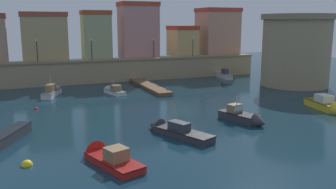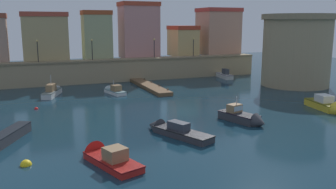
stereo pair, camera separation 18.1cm
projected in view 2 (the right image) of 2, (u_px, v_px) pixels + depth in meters
name	position (u px, v px, depth m)	size (l,w,h in m)	color
ground_plane	(180.00, 111.00, 39.10)	(128.03, 128.03, 0.00)	#112D3D
quay_wall	(125.00, 70.00, 59.29)	(47.54, 2.76, 3.62)	#9E8966
old_town_backdrop	(121.00, 34.00, 61.81)	(46.85, 6.02, 9.45)	tan
fortress_tower	(296.00, 50.00, 54.16)	(10.65, 10.65, 10.62)	#9E8966
pier_dock	(149.00, 86.00, 52.93)	(1.99, 13.40, 0.70)	brown
quay_lamp_0	(37.00, 47.00, 53.68)	(0.32, 0.32, 3.29)	black
quay_lamp_1	(92.00, 46.00, 56.62)	(0.32, 0.32, 3.27)	black
quay_lamp_2	(154.00, 45.00, 60.41)	(0.32, 0.32, 3.19)	black
quay_lamp_3	(193.00, 44.00, 63.06)	(0.32, 0.32, 3.21)	black
moored_boat_0	(244.00, 117.00, 34.50)	(2.97, 5.39, 2.76)	#333338
moored_boat_1	(222.00, 74.00, 63.43)	(1.94, 6.88, 1.86)	silver
moored_boat_2	(173.00, 130.00, 30.86)	(4.19, 7.03, 1.70)	#333338
moored_boat_3	(328.00, 106.00, 39.29)	(2.92, 6.11, 2.08)	gold
moored_boat_5	(104.00, 156.00, 24.95)	(3.64, 6.46, 1.94)	red
moored_boat_6	(4.00, 138.00, 28.50)	(4.07, 6.77, 1.09)	#333338
moored_boat_7	(113.00, 90.00, 49.08)	(2.51, 5.11, 2.23)	white
moored_boat_8	(53.00, 91.00, 47.77)	(3.44, 6.53, 3.04)	silver
mooring_buoy_0	(36.00, 109.00, 39.99)	(0.44, 0.44, 0.44)	red
mooring_buoy_1	(26.00, 165.00, 24.22)	(0.76, 0.76, 0.76)	yellow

